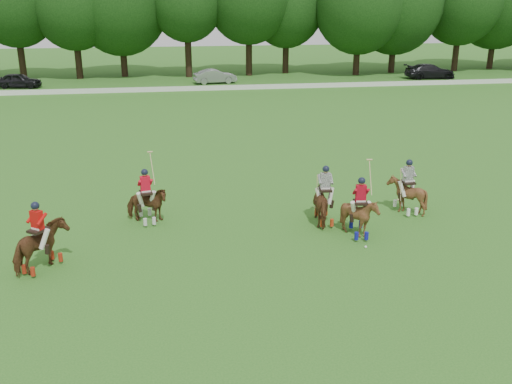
{
  "coord_description": "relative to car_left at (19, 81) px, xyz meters",
  "views": [
    {
      "loc": [
        -2.92,
        -15.39,
        8.16
      ],
      "look_at": [
        0.26,
        4.2,
        1.4
      ],
      "focal_mm": 40.0,
      "sensor_mm": 36.0,
      "label": 1
    }
  ],
  "objects": [
    {
      "name": "ground",
      "position": [
        16.52,
        -42.5,
        -0.7
      ],
      "size": [
        180.0,
        180.0,
        0.0
      ],
      "primitive_type": "plane",
      "color": "#28651D",
      "rests_on": "ground"
    },
    {
      "name": "boundary_rail",
      "position": [
        16.52,
        -4.5,
        -0.48
      ],
      "size": [
        120.0,
        0.1,
        0.44
      ],
      "primitive_type": "cube",
      "color": "white",
      "rests_on": "ground"
    },
    {
      "name": "car_left",
      "position": [
        0.0,
        0.0,
        0.0
      ],
      "size": [
        4.34,
        2.28,
        1.41
      ],
      "primitive_type": "imported",
      "rotation": [
        0.0,
        0.0,
        1.42
      ],
      "color": "black",
      "rests_on": "ground"
    },
    {
      "name": "car_mid",
      "position": [
        18.82,
        0.0,
        -0.0
      ],
      "size": [
        4.42,
        2.05,
        1.4
      ],
      "primitive_type": "imported",
      "rotation": [
        0.0,
        0.0,
        1.71
      ],
      "color": "#97979D",
      "rests_on": "ground"
    },
    {
      "name": "car_right",
      "position": [
        41.82,
        0.0,
        0.06
      ],
      "size": [
        5.39,
        2.43,
        1.53
      ],
      "primitive_type": "imported",
      "rotation": [
        0.0,
        0.0,
        1.52
      ],
      "color": "black",
      "rests_on": "ground"
    },
    {
      "name": "polo_red_a",
      "position": [
        9.55,
        -40.69,
        0.11
      ],
      "size": [
        1.77,
        1.99,
        2.27
      ],
      "color": "#472113",
      "rests_on": "ground"
    },
    {
      "name": "polo_red_b",
      "position": [
        12.75,
        -37.12,
        0.04
      ],
      "size": [
        1.57,
        1.41,
        2.66
      ],
      "color": "#472113",
      "rests_on": "ground"
    },
    {
      "name": "polo_red_c",
      "position": [
        20.32,
        -39.68,
        0.08
      ],
      "size": [
        1.38,
        1.51,
        2.75
      ],
      "color": "#472113",
      "rests_on": "ground"
    },
    {
      "name": "polo_stripe_a",
      "position": [
        19.42,
        -38.26,
        0.11
      ],
      "size": [
        1.16,
        1.9,
        2.27
      ],
      "color": "#472113",
      "rests_on": "ground"
    },
    {
      "name": "polo_stripe_b",
      "position": [
        22.96,
        -37.71,
        0.07
      ],
      "size": [
        1.33,
        1.46,
        2.19
      ],
      "color": "#472113",
      "rests_on": "ground"
    },
    {
      "name": "polo_ball",
      "position": [
        20.21,
        -40.77,
        -0.66
      ],
      "size": [
        0.09,
        0.09,
        0.09
      ],
      "primitive_type": "sphere",
      "color": "white",
      "rests_on": "ground"
    }
  ]
}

